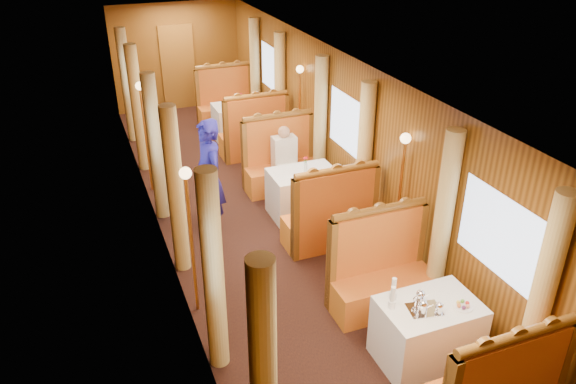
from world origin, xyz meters
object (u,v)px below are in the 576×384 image
rose_vase_far (240,97)px  banquette_far_fwd (254,136)px  table_far (240,122)px  fruit_plate (463,306)px  banquette_mid_aft (281,166)px  banquette_mid_fwd (330,220)px  table_mid (303,193)px  banquette_near_aft (381,276)px  banquette_far_aft (226,105)px  passenger (285,153)px  table_near (427,332)px  teapot_back (420,299)px  rose_vase_mid (305,161)px  steward (209,178)px  tea_tray (424,310)px  teapot_right (439,310)px  teapot_left (422,309)px

rose_vase_far → banquette_far_fwd: bearing=-92.2°
table_far → fruit_plate: bearing=-87.7°
banquette_mid_aft → rose_vase_far: bearing=89.1°
banquette_mid_fwd → table_mid: bearing=90.0°
banquette_near_aft → rose_vase_far: size_ratio=3.72×
banquette_far_aft → fruit_plate: bearing=-88.0°
passenger → table_near: bearing=-90.0°
teapot_back → fruit_plate: size_ratio=0.77×
rose_vase_mid → steward: steward is taller
table_near → table_mid: bearing=90.0°
banquette_mid_fwd → rose_vase_mid: size_ratio=3.72×
banquette_far_fwd → rose_vase_mid: (0.04, -2.48, 0.50)m
fruit_plate → steward: size_ratio=0.12×
fruit_plate → passenger: passenger is taller
steward → tea_tray: bearing=13.5°
banquette_far_fwd → rose_vase_far: 1.13m
teapot_right → rose_vase_mid: bearing=68.8°
tea_tray → steward: (-1.38, 3.58, 0.14)m
banquette_mid_aft → banquette_far_fwd: same height
rose_vase_mid → steward: 1.54m
banquette_near_aft → banquette_mid_fwd: (0.00, 1.47, 0.00)m
banquette_far_aft → teapot_left: (-0.18, -8.11, 0.39)m
table_near → teapot_left: teapot_left is taller
table_near → table_far: (0.00, 7.00, 0.00)m
banquette_mid_aft → teapot_left: 4.63m
banquette_far_aft → passenger: size_ratio=1.76×
teapot_back → banquette_far_aft: bearing=90.4°
teapot_back → passenger: passenger is taller
banquette_far_aft → passenger: (-0.00, -3.70, 0.32)m
passenger → banquette_mid_aft: bearing=90.0°
banquette_mid_fwd → banquette_far_fwd: 3.50m
rose_vase_far → steward: 3.79m
banquette_far_aft → rose_vase_mid: size_ratio=3.72×
banquette_near_aft → banquette_mid_fwd: same height
banquette_far_aft → teapot_left: size_ratio=8.12×
fruit_plate → rose_vase_far: (-0.25, 7.15, 0.16)m
table_far → banquette_far_aft: (0.00, 1.01, 0.05)m
banquette_near_aft → steward: size_ratio=0.75×
rose_vase_mid → steward: bearing=179.1°
teapot_back → passenger: (0.11, 4.27, -0.07)m
banquette_mid_fwd → banquette_mid_aft: bearing=90.0°
teapot_left → fruit_plate: size_ratio=0.78×
rose_vase_far → steward: steward is taller
banquette_near_aft → fruit_plate: banquette_near_aft is taller
table_mid → banquette_far_fwd: (0.00, 2.49, 0.05)m
fruit_plate → banquette_far_fwd: bearing=92.7°
tea_tray → passenger: passenger is taller
banquette_near_aft → teapot_left: 1.19m
banquette_mid_aft → fruit_plate: banquette_mid_aft is taller
banquette_far_aft → rose_vase_mid: bearing=-89.5°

